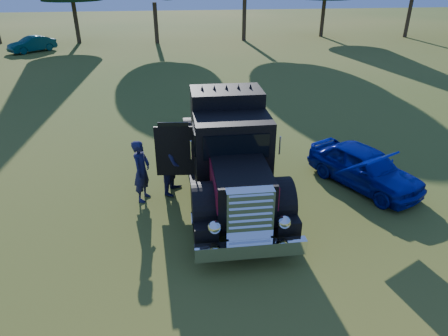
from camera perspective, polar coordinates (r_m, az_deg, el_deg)
ground at (r=10.55m, az=9.05°, el=-9.17°), size 120.00×120.00×0.00m
diamond_t_truck at (r=11.45m, az=0.87°, el=1.68°), size 3.38×7.16×3.00m
hotrod_coupe at (r=13.02m, az=19.41°, el=0.17°), size 3.08×4.21×1.89m
spectator_near at (r=11.63m, az=-11.68°, el=-0.42°), size 0.66×0.79×1.86m
spectator_far at (r=11.90m, az=-7.07°, el=0.90°), size 1.07×1.18×1.97m
distant_teal_car at (r=36.94m, az=-25.73°, el=15.65°), size 3.54×3.39×1.20m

